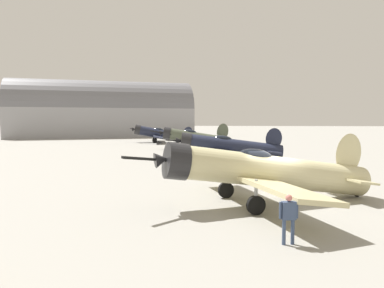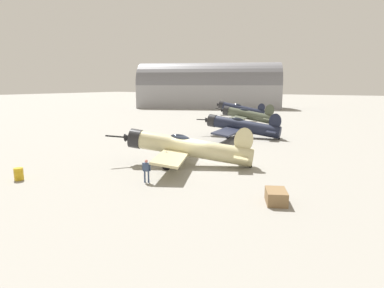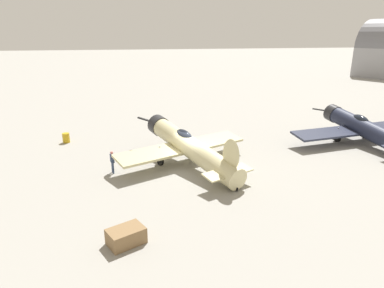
{
  "view_description": "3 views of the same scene",
  "coord_description": "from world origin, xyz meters",
  "px_view_note": "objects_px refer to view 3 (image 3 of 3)",
  "views": [
    {
      "loc": [
        -2.09,
        -16.74,
        3.91
      ],
      "look_at": [
        -5.63,
        16.5,
        1.6
      ],
      "focal_mm": 33.25,
      "sensor_mm": 36.0,
      "label": 1
    },
    {
      "loc": [
        13.25,
        -22.28,
        6.55
      ],
      "look_at": [
        -0.0,
        0.0,
        1.8
      ],
      "focal_mm": 30.44,
      "sensor_mm": 36.0,
      "label": 2
    },
    {
      "loc": [
        22.16,
        -4.9,
        9.22
      ],
      "look_at": [
        -0.0,
        0.0,
        1.8
      ],
      "focal_mm": 31.49,
      "sensor_mm": 36.0,
      "label": 3
    }
  ],
  "objects_px": {
    "fuel_drum": "(66,138)",
    "equipment_crate": "(126,236)",
    "airplane_foreground": "(188,146)",
    "ground_crew_mechanic": "(112,160)",
    "airplane_mid_apron": "(363,128)"
  },
  "relations": [
    {
      "from": "fuel_drum",
      "to": "equipment_crate",
      "type": "bearing_deg",
      "value": 15.76
    },
    {
      "from": "airplane_foreground",
      "to": "equipment_crate",
      "type": "height_order",
      "value": "airplane_foreground"
    },
    {
      "from": "airplane_foreground",
      "to": "ground_crew_mechanic",
      "type": "xyz_separation_m",
      "value": [
        0.22,
        -5.4,
        -0.56
      ]
    },
    {
      "from": "airplane_foreground",
      "to": "equipment_crate",
      "type": "distance_m",
      "value": 10.17
    },
    {
      "from": "airplane_mid_apron",
      "to": "ground_crew_mechanic",
      "type": "height_order",
      "value": "airplane_mid_apron"
    },
    {
      "from": "ground_crew_mechanic",
      "to": "airplane_mid_apron",
      "type": "bearing_deg",
      "value": -7.44
    },
    {
      "from": "airplane_mid_apron",
      "to": "fuel_drum",
      "type": "relative_size",
      "value": 14.97
    },
    {
      "from": "ground_crew_mechanic",
      "to": "equipment_crate",
      "type": "xyz_separation_m",
      "value": [
        8.68,
        0.62,
        -0.58
      ]
    },
    {
      "from": "fuel_drum",
      "to": "airplane_foreground",
      "type": "bearing_deg",
      "value": 50.64
    },
    {
      "from": "equipment_crate",
      "to": "airplane_foreground",
      "type": "bearing_deg",
      "value": 151.79
    },
    {
      "from": "airplane_mid_apron",
      "to": "equipment_crate",
      "type": "relative_size",
      "value": 6.63
    },
    {
      "from": "fuel_drum",
      "to": "ground_crew_mechanic",
      "type": "bearing_deg",
      "value": 27.06
    },
    {
      "from": "airplane_mid_apron",
      "to": "fuel_drum",
      "type": "bearing_deg",
      "value": 70.37
    },
    {
      "from": "equipment_crate",
      "to": "fuel_drum",
      "type": "distance_m",
      "value": 17.34
    },
    {
      "from": "airplane_foreground",
      "to": "ground_crew_mechanic",
      "type": "height_order",
      "value": "airplane_foreground"
    }
  ]
}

